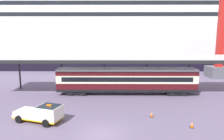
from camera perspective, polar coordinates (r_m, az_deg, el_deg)
name	(u,v)px	position (r m, az deg, el deg)	size (l,w,h in m)	color
ground_plane	(101,134)	(20.41, -3.04, -16.99)	(400.00, 400.00, 0.00)	slate
cruise_ship	(103,19)	(68.17, -2.42, 13.88)	(179.15, 28.74, 41.25)	black
platform_canopy	(127,58)	(32.57, 4.02, 3.31)	(43.83, 6.49, 5.92)	silver
train_carriage	(127,80)	(32.67, 4.00, -2.66)	(21.45, 2.81, 4.11)	black
service_truck	(42,113)	(23.67, -18.60, -11.09)	(5.57, 3.52, 2.02)	silver
traffic_cone_near	(152,114)	(24.41, 10.78, -11.84)	(0.36, 0.36, 0.63)	black
traffic_cone_mid	(192,125)	(22.83, 21.07, -13.76)	(0.36, 0.36, 0.68)	black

